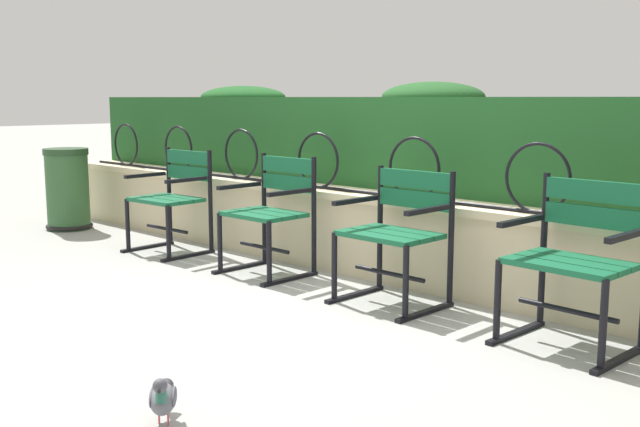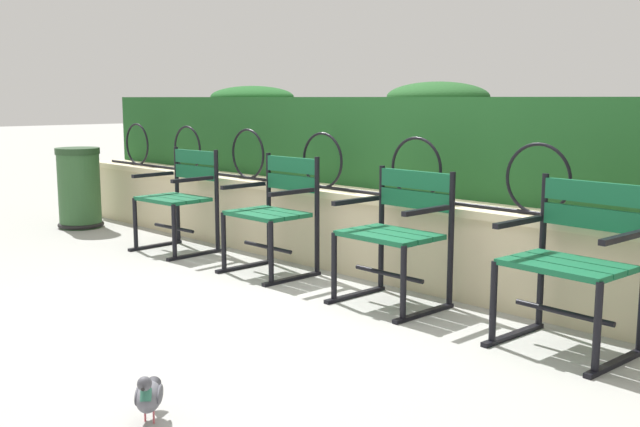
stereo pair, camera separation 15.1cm
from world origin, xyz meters
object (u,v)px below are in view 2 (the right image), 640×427
Objects in this scene: park_chair_leftmost at (180,196)px; pigeon_far_side at (149,395)px; park_chair_centre_right at (397,231)px; park_chair_rightmost at (574,258)px; park_chair_centre_left at (275,210)px; trash_bin at (79,190)px.

pigeon_far_side is at bearing -35.55° from park_chair_leftmost.
park_chair_leftmost is at bearing 144.45° from pigeon_far_side.
park_chair_rightmost is at bearing 0.50° from park_chair_centre_right.
pigeon_far_side is (0.44, -2.00, -0.34)m from park_chair_centre_right.
park_chair_centre_left is 1.14m from park_chair_centre_right.
park_chair_centre_right reaches higher than pigeon_far_side.
park_chair_centre_left is 2.29m from park_chair_rightmost.
park_chair_centre_right is 2.08m from pigeon_far_side.
park_chair_centre_left is 1.09× the size of trash_bin.
park_chair_leftmost is at bearing -177.55° from park_chair_centre_left.
park_chair_centre_left is 2.57m from pigeon_far_side.
park_chair_centre_right is 1.06× the size of trash_bin.
trash_bin is (-4.35, 1.85, 0.26)m from pigeon_far_side.
park_chair_centre_left reaches higher than trash_bin.
park_chair_rightmost is 3.46× the size of pigeon_far_side.
park_chair_leftmost is 0.98× the size of park_chair_rightmost.
trash_bin is at bearing -176.54° from park_chair_leftmost.
park_chair_centre_left reaches higher than park_chair_leftmost.
park_chair_rightmost is 5.06m from trash_bin.
park_chair_rightmost is (1.15, 0.01, 0.01)m from park_chair_centre_right.
park_chair_centre_left is 2.77m from trash_bin.
trash_bin is at bearing -178.17° from park_chair_rightmost.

